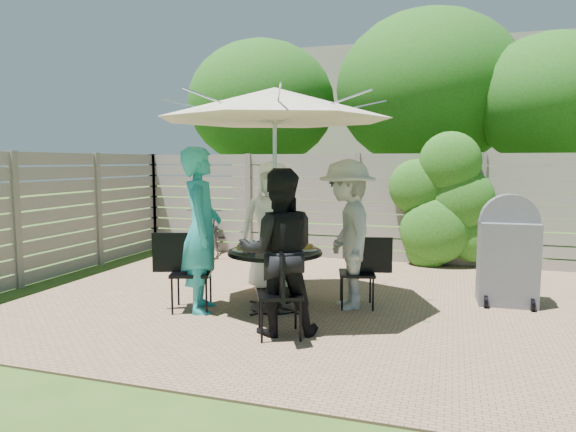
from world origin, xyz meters
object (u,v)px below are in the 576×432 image
(chair_front, at_px, (279,312))
(person_front, at_px, (279,252))
(person_right, at_px, (347,235))
(coffee_cup, at_px, (283,242))
(patio_table, at_px, (275,268))
(person_back, at_px, (272,227))
(chair_right, at_px, (358,287))
(person_left, at_px, (201,230))
(plate_extra, at_px, (293,253))
(syrup_jug, at_px, (270,243))
(plate_back, at_px, (274,243))
(plate_left, at_px, (243,249))
(chair_back, at_px, (272,271))
(glass_left, at_px, (252,246))
(bicycle, at_px, (212,231))
(plate_front, at_px, (276,254))
(glass_back, at_px, (265,241))
(glass_front, at_px, (286,248))
(bbq_grill, at_px, (508,255))
(umbrella, at_px, (275,104))
(plate_right, at_px, (306,248))
(glass_right, at_px, (297,243))
(chair_left, at_px, (191,288))

(chair_front, distance_m, person_front, 0.57)
(person_right, distance_m, coffee_cup, 0.77)
(patio_table, height_order, person_back, person_back)
(person_back, xyz_separation_m, chair_front, (0.67, -1.67, -0.59))
(person_back, relative_size, chair_right, 2.04)
(patio_table, distance_m, person_left, 0.94)
(person_front, bearing_deg, patio_table, -90.00)
(plate_extra, distance_m, syrup_jug, 0.43)
(plate_back, bearing_deg, chair_right, 1.19)
(plate_extra, bearing_deg, plate_left, 172.71)
(chair_back, relative_size, syrup_jug, 5.17)
(person_back, xyz_separation_m, glass_left, (0.11, -0.96, -0.09))
(plate_extra, bearing_deg, bicycle, 129.23)
(patio_table, xyz_separation_m, plate_left, (-0.33, -0.13, 0.24))
(syrup_jug, bearing_deg, person_front, -64.34)
(chair_right, height_order, person_right, person_right)
(plate_front, bearing_deg, chair_front, -68.17)
(person_right, height_order, plate_back, person_right)
(chair_back, height_order, person_front, person_front)
(plate_left, relative_size, glass_back, 1.86)
(person_right, height_order, glass_front, person_right)
(chair_right, xyz_separation_m, coffee_cup, (-0.88, -0.11, 0.50))
(person_front, distance_m, chair_right, 1.39)
(chair_right, xyz_separation_m, glass_front, (-0.70, -0.56, 0.51))
(plate_front, relative_size, bbq_grill, 0.20)
(chair_right, bearing_deg, plate_extra, 28.56)
(chair_back, bearing_deg, chair_right, 42.74)
(plate_front, distance_m, glass_left, 0.37)
(person_back, xyz_separation_m, bicycle, (-1.90, 2.06, -0.41))
(chair_back, bearing_deg, coffee_cup, 5.48)
(plate_back, bearing_deg, person_right, -1.68)
(coffee_cup, bearing_deg, bbq_grill, 17.42)
(umbrella, bearing_deg, glass_left, -136.24)
(chair_front, distance_m, plate_back, 1.40)
(plate_front, xyz_separation_m, plate_right, (0.20, 0.47, 0.00))
(glass_front, bearing_deg, person_back, 117.26)
(coffee_cup, bearing_deg, patio_table, -92.68)
(glass_back, distance_m, syrup_jug, 0.21)
(person_right, height_order, coffee_cup, person_right)
(person_right, bearing_deg, person_back, -135.00)
(person_left, distance_m, syrup_jug, 0.79)
(person_left, bearing_deg, plate_left, -90.00)
(person_back, relative_size, glass_right, 12.25)
(plate_back, xyz_separation_m, glass_back, (-0.06, -0.13, 0.05))
(patio_table, distance_m, chair_left, 0.99)
(chair_right, bearing_deg, glass_back, -6.01)
(chair_front, relative_size, glass_front, 6.28)
(chair_left, xyz_separation_m, glass_front, (1.09, 0.16, 0.49))
(plate_right, bearing_deg, person_left, -158.24)
(chair_back, distance_m, plate_front, 1.41)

